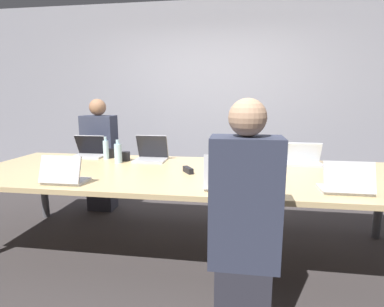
{
  "coord_description": "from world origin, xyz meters",
  "views": [
    {
      "loc": [
        0.4,
        -2.62,
        1.41
      ],
      "look_at": [
        -0.0,
        0.1,
        0.9
      ],
      "focal_mm": 28.0,
      "sensor_mm": 36.0,
      "label": 1
    }
  ],
  "objects_px": {
    "bottle_far_midleft": "(118,153)",
    "laptop_near_midright": "(229,180)",
    "cup_far_left": "(111,153)",
    "stapler": "(188,170)",
    "laptop_far_left": "(90,150)",
    "person_near_midright": "(244,225)",
    "person_far_left": "(100,157)",
    "cup_far_midleft": "(126,156)",
    "bottle_far_left": "(106,149)",
    "laptop_far_midleft": "(151,153)",
    "laptop_far_right": "(303,158)",
    "laptop_near_left": "(63,175)",
    "laptop_near_right": "(346,184)"
  },
  "relations": [
    {
      "from": "bottle_far_midleft",
      "to": "laptop_near_midright",
      "type": "bearing_deg",
      "value": -33.37
    },
    {
      "from": "cup_far_left",
      "to": "stapler",
      "type": "height_order",
      "value": "cup_far_left"
    },
    {
      "from": "bottle_far_midleft",
      "to": "cup_far_left",
      "type": "relative_size",
      "value": 2.37
    },
    {
      "from": "laptop_far_left",
      "to": "laptop_near_midright",
      "type": "height_order",
      "value": "laptop_near_midright"
    },
    {
      "from": "person_near_midright",
      "to": "stapler",
      "type": "distance_m",
      "value": 1.04
    },
    {
      "from": "person_far_left",
      "to": "laptop_near_midright",
      "type": "bearing_deg",
      "value": -39.84
    },
    {
      "from": "cup_far_midleft",
      "to": "cup_far_left",
      "type": "height_order",
      "value": "cup_far_left"
    },
    {
      "from": "bottle_far_left",
      "to": "laptop_near_midright",
      "type": "bearing_deg",
      "value": -34.43
    },
    {
      "from": "cup_far_midleft",
      "to": "bottle_far_midleft",
      "type": "distance_m",
      "value": 0.14
    },
    {
      "from": "laptop_far_midleft",
      "to": "laptop_far_right",
      "type": "xyz_separation_m",
      "value": [
        1.57,
        0.04,
        -0.01
      ]
    },
    {
      "from": "laptop_far_midleft",
      "to": "person_near_midright",
      "type": "height_order",
      "value": "person_near_midright"
    },
    {
      "from": "bottle_far_left",
      "to": "person_near_midright",
      "type": "relative_size",
      "value": 0.18
    },
    {
      "from": "bottle_far_midleft",
      "to": "bottle_far_left",
      "type": "height_order",
      "value": "bottle_far_left"
    },
    {
      "from": "laptop_near_left",
      "to": "person_far_left",
      "type": "relative_size",
      "value": 0.23
    },
    {
      "from": "bottle_far_midleft",
      "to": "laptop_far_left",
      "type": "bearing_deg",
      "value": 147.85
    },
    {
      "from": "laptop_near_midright",
      "to": "laptop_far_right",
      "type": "height_order",
      "value": "laptop_near_midright"
    },
    {
      "from": "cup_far_midleft",
      "to": "laptop_near_midright",
      "type": "height_order",
      "value": "laptop_near_midright"
    },
    {
      "from": "laptop_far_left",
      "to": "stapler",
      "type": "distance_m",
      "value": 1.37
    },
    {
      "from": "bottle_far_midleft",
      "to": "laptop_near_right",
      "type": "height_order",
      "value": "bottle_far_midleft"
    },
    {
      "from": "laptop_near_right",
      "to": "laptop_far_right",
      "type": "height_order",
      "value": "laptop_near_right"
    },
    {
      "from": "laptop_far_left",
      "to": "person_far_left",
      "type": "xyz_separation_m",
      "value": [
        -0.03,
        0.33,
        -0.14
      ]
    },
    {
      "from": "bottle_far_left",
      "to": "stapler",
      "type": "bearing_deg",
      "value": -25.88
    },
    {
      "from": "laptop_far_left",
      "to": "stapler",
      "type": "relative_size",
      "value": 2.36
    },
    {
      "from": "bottle_far_midleft",
      "to": "laptop_near_right",
      "type": "relative_size",
      "value": 0.72
    },
    {
      "from": "bottle_far_midleft",
      "to": "laptop_near_midright",
      "type": "height_order",
      "value": "laptop_near_midright"
    },
    {
      "from": "stapler",
      "to": "laptop_far_midleft",
      "type": "bearing_deg",
      "value": 102.09
    },
    {
      "from": "laptop_near_midright",
      "to": "laptop_far_right",
      "type": "xyz_separation_m",
      "value": [
        0.72,
        0.99,
        -0.01
      ]
    },
    {
      "from": "bottle_far_left",
      "to": "laptop_far_right",
      "type": "bearing_deg",
      "value": 1.27
    },
    {
      "from": "cup_far_midleft",
      "to": "cup_far_left",
      "type": "bearing_deg",
      "value": 149.19
    },
    {
      "from": "laptop_near_left",
      "to": "laptop_far_left",
      "type": "relative_size",
      "value": 0.92
    },
    {
      "from": "person_near_midright",
      "to": "laptop_far_right",
      "type": "xyz_separation_m",
      "value": [
        0.62,
        1.45,
        0.13
      ]
    },
    {
      "from": "bottle_far_midleft",
      "to": "bottle_far_left",
      "type": "bearing_deg",
      "value": 140.23
    },
    {
      "from": "bottle_far_left",
      "to": "stapler",
      "type": "xyz_separation_m",
      "value": [
        0.99,
        -0.48,
        -0.08
      ]
    },
    {
      "from": "laptop_near_left",
      "to": "person_far_left",
      "type": "distance_m",
      "value": 1.46
    },
    {
      "from": "laptop_far_left",
      "to": "laptop_far_right",
      "type": "height_order",
      "value": "laptop_far_left"
    },
    {
      "from": "cup_far_midleft",
      "to": "laptop_near_midright",
      "type": "distance_m",
      "value": 1.43
    },
    {
      "from": "bottle_far_midleft",
      "to": "laptop_far_left",
      "type": "height_order",
      "value": "laptop_far_left"
    },
    {
      "from": "cup_far_midleft",
      "to": "laptop_near_midright",
      "type": "relative_size",
      "value": 0.27
    },
    {
      "from": "cup_far_midleft",
      "to": "laptop_far_right",
      "type": "distance_m",
      "value": 1.84
    },
    {
      "from": "person_near_midright",
      "to": "laptop_far_right",
      "type": "bearing_deg",
      "value": -113.08
    },
    {
      "from": "laptop_far_right",
      "to": "cup_far_left",
      "type": "bearing_deg",
      "value": 179.05
    },
    {
      "from": "cup_far_midleft",
      "to": "laptop_near_left",
      "type": "bearing_deg",
      "value": -100.28
    },
    {
      "from": "person_near_midright",
      "to": "laptop_far_midleft",
      "type": "bearing_deg",
      "value": -55.79
    },
    {
      "from": "laptop_far_left",
      "to": "person_near_midright",
      "type": "distance_m",
      "value": 2.29
    },
    {
      "from": "laptop_far_midleft",
      "to": "stapler",
      "type": "relative_size",
      "value": 2.24
    },
    {
      "from": "laptop_near_midright",
      "to": "laptop_far_right",
      "type": "distance_m",
      "value": 1.22
    },
    {
      "from": "laptop_far_right",
      "to": "stapler",
      "type": "relative_size",
      "value": 2.38
    },
    {
      "from": "stapler",
      "to": "laptop_near_midright",
      "type": "bearing_deg",
      "value": -82.9
    },
    {
      "from": "cup_far_midleft",
      "to": "bottle_far_left",
      "type": "height_order",
      "value": "bottle_far_left"
    },
    {
      "from": "person_far_left",
      "to": "laptop_far_midleft",
      "type": "bearing_deg",
      "value": -28.7
    }
  ]
}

